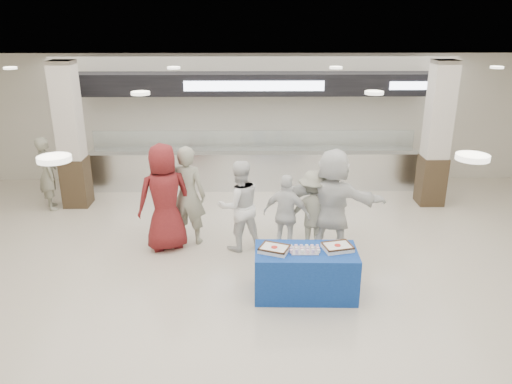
{
  "coord_description": "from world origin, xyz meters",
  "views": [
    {
      "loc": [
        -0.11,
        -6.44,
        4.16
      ],
      "look_at": [
        -0.0,
        1.6,
        1.23
      ],
      "focal_mm": 35.0,
      "sensor_mm": 36.0,
      "label": 1
    }
  ],
  "objects_px": {
    "cupcake_tray": "(304,249)",
    "chef_short": "(287,215)",
    "display_table": "(305,273)",
    "soldier_b": "(313,212)",
    "sheet_cake_right": "(338,247)",
    "chef_tall": "(239,206)",
    "soldier_bg": "(48,173)",
    "sheet_cake_left": "(274,249)",
    "civilian_maroon": "(165,198)",
    "soldier_a": "(188,195)",
    "civilian_white": "(332,203)"
  },
  "relations": [
    {
      "from": "cupcake_tray",
      "to": "chef_short",
      "type": "relative_size",
      "value": 0.28
    },
    {
      "from": "display_table",
      "to": "soldier_b",
      "type": "relative_size",
      "value": 1.01
    },
    {
      "from": "sheet_cake_right",
      "to": "chef_tall",
      "type": "distance_m",
      "value": 2.2
    },
    {
      "from": "sheet_cake_right",
      "to": "soldier_bg",
      "type": "distance_m",
      "value": 6.81
    },
    {
      "from": "sheet_cake_left",
      "to": "cupcake_tray",
      "type": "xyz_separation_m",
      "value": [
        0.45,
        -0.0,
        -0.01
      ]
    },
    {
      "from": "civilian_maroon",
      "to": "chef_short",
      "type": "xyz_separation_m",
      "value": [
        2.19,
        -0.23,
        -0.25
      ]
    },
    {
      "from": "cupcake_tray",
      "to": "soldier_a",
      "type": "distance_m",
      "value": 2.76
    },
    {
      "from": "civilian_maroon",
      "to": "chef_short",
      "type": "bearing_deg",
      "value": 152.5
    },
    {
      "from": "sheet_cake_left",
      "to": "soldier_a",
      "type": "distance_m",
      "value": 2.45
    },
    {
      "from": "sheet_cake_left",
      "to": "chef_tall",
      "type": "relative_size",
      "value": 0.3
    },
    {
      "from": "sheet_cake_right",
      "to": "soldier_bg",
      "type": "height_order",
      "value": "soldier_bg"
    },
    {
      "from": "soldier_b",
      "to": "sheet_cake_left",
      "type": "bearing_deg",
      "value": 70.78
    },
    {
      "from": "display_table",
      "to": "soldier_b",
      "type": "xyz_separation_m",
      "value": [
        0.29,
        1.52,
        0.39
      ]
    },
    {
      "from": "display_table",
      "to": "cupcake_tray",
      "type": "distance_m",
      "value": 0.41
    },
    {
      "from": "sheet_cake_right",
      "to": "soldier_b",
      "type": "distance_m",
      "value": 1.5
    },
    {
      "from": "sheet_cake_right",
      "to": "chef_tall",
      "type": "height_order",
      "value": "chef_tall"
    },
    {
      "from": "sheet_cake_left",
      "to": "civilian_white",
      "type": "bearing_deg",
      "value": 52.57
    },
    {
      "from": "soldier_a",
      "to": "soldier_bg",
      "type": "distance_m",
      "value": 3.72
    },
    {
      "from": "sheet_cake_left",
      "to": "sheet_cake_right",
      "type": "bearing_deg",
      "value": 2.93
    },
    {
      "from": "soldier_bg",
      "to": "civilian_white",
      "type": "bearing_deg",
      "value": -140.23
    },
    {
      "from": "cupcake_tray",
      "to": "civilian_maroon",
      "type": "relative_size",
      "value": 0.21
    },
    {
      "from": "display_table",
      "to": "sheet_cake_right",
      "type": "xyz_separation_m",
      "value": [
        0.48,
        0.03,
        0.42
      ]
    },
    {
      "from": "soldier_b",
      "to": "sheet_cake_right",
      "type": "bearing_deg",
      "value": 104.69
    },
    {
      "from": "soldier_a",
      "to": "civilian_white",
      "type": "height_order",
      "value": "civilian_white"
    },
    {
      "from": "cupcake_tray",
      "to": "civilian_white",
      "type": "height_order",
      "value": "civilian_white"
    },
    {
      "from": "soldier_b",
      "to": "soldier_bg",
      "type": "height_order",
      "value": "soldier_bg"
    },
    {
      "from": "sheet_cake_left",
      "to": "soldier_bg",
      "type": "height_order",
      "value": "soldier_bg"
    },
    {
      "from": "chef_short",
      "to": "civilian_white",
      "type": "bearing_deg",
      "value": -160.19
    },
    {
      "from": "civilian_maroon",
      "to": "civilian_white",
      "type": "distance_m",
      "value": 3.0
    },
    {
      "from": "cupcake_tray",
      "to": "soldier_bg",
      "type": "bearing_deg",
      "value": 144.8
    },
    {
      "from": "chef_tall",
      "to": "chef_short",
      "type": "relative_size",
      "value": 1.14
    },
    {
      "from": "display_table",
      "to": "civilian_maroon",
      "type": "distance_m",
      "value": 2.97
    },
    {
      "from": "chef_short",
      "to": "soldier_bg",
      "type": "distance_m",
      "value": 5.56
    },
    {
      "from": "sheet_cake_left",
      "to": "soldier_bg",
      "type": "xyz_separation_m",
      "value": [
        -4.79,
        3.7,
        0.02
      ]
    },
    {
      "from": "civilian_maroon",
      "to": "chef_tall",
      "type": "height_order",
      "value": "civilian_maroon"
    },
    {
      "from": "display_table",
      "to": "soldier_bg",
      "type": "bearing_deg",
      "value": 146.65
    },
    {
      "from": "cupcake_tray",
      "to": "soldier_bg",
      "type": "distance_m",
      "value": 6.42
    },
    {
      "from": "sheet_cake_left",
      "to": "civilian_white",
      "type": "height_order",
      "value": "civilian_white"
    },
    {
      "from": "display_table",
      "to": "civilian_white",
      "type": "height_order",
      "value": "civilian_white"
    },
    {
      "from": "soldier_bg",
      "to": "cupcake_tray",
      "type": "bearing_deg",
      "value": -154.24
    },
    {
      "from": "civilian_white",
      "to": "chef_tall",
      "type": "bearing_deg",
      "value": 11.96
    },
    {
      "from": "chef_short",
      "to": "civilian_white",
      "type": "height_order",
      "value": "civilian_white"
    },
    {
      "from": "civilian_maroon",
      "to": "cupcake_tray",
      "type": "bearing_deg",
      "value": 123.11
    },
    {
      "from": "display_table",
      "to": "chef_short",
      "type": "height_order",
      "value": "chef_short"
    },
    {
      "from": "sheet_cake_right",
      "to": "civilian_white",
      "type": "height_order",
      "value": "civilian_white"
    },
    {
      "from": "civilian_maroon",
      "to": "soldier_b",
      "type": "relative_size",
      "value": 1.3
    },
    {
      "from": "soldier_a",
      "to": "soldier_b",
      "type": "bearing_deg",
      "value": -176.2
    },
    {
      "from": "sheet_cake_left",
      "to": "civilian_white",
      "type": "distance_m",
      "value": 1.8
    },
    {
      "from": "cupcake_tray",
      "to": "soldier_a",
      "type": "bearing_deg",
      "value": 135.71
    },
    {
      "from": "chef_tall",
      "to": "display_table",
      "type": "bearing_deg",
      "value": 102.15
    }
  ]
}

